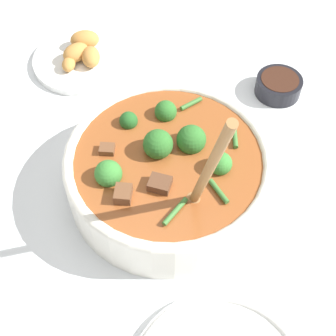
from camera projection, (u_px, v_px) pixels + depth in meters
The scene contains 4 objects.
ground_plane at pixel (168, 188), 0.72m from camera, with size 4.00×4.00×0.00m, color silver.
stew_bowl at pixel (168, 170), 0.68m from camera, with size 0.30×0.30×0.28m.
condiment_bowl at pixel (279, 85), 0.83m from camera, with size 0.08×0.08×0.03m.
food_plate at pixel (83, 56), 0.88m from camera, with size 0.19×0.19×0.05m.
Camera 1 is at (-0.27, 0.30, 0.60)m, focal length 50.00 mm.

